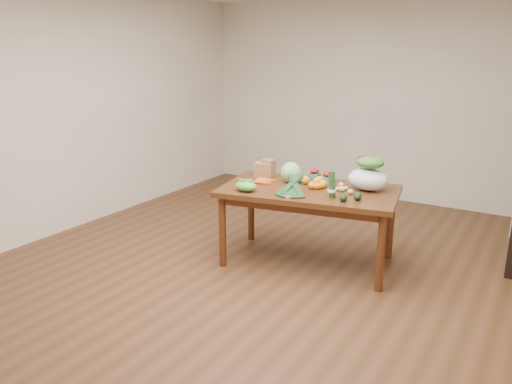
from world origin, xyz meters
The scene contains 23 objects.
floor centered at (0.00, 0.00, 0.00)m, with size 6.00×6.00×0.00m, color #58321E.
room_walls centered at (0.00, 0.00, 1.35)m, with size 5.02×6.02×2.70m.
dining_table centered at (0.27, 0.44, 0.38)m, with size 1.63×0.91×0.75m, color #462A10.
paper_bag centered at (-0.33, 0.62, 0.84)m, with size 0.25×0.20×0.17m, color olive, non-canonical shape.
cabbage centered at (0.02, 0.55, 0.85)m, with size 0.20×0.20×0.20m, color #87BB6C.
strawberry_basket_a centered at (0.17, 0.78, 0.79)m, with size 0.10×0.10×0.09m, color #B80C11, non-canonical shape.
strawberry_basket_b centered at (0.33, 0.72, 0.79)m, with size 0.09×0.09×0.09m, color #AE0B1C, non-canonical shape.
orange_a centered at (0.17, 0.56, 0.79)m, with size 0.08×0.08×0.08m, color orange.
orange_b centered at (0.31, 0.59, 0.80)m, with size 0.09×0.09×0.09m, color #FF9A0F.
orange_c centered at (0.37, 0.54, 0.79)m, with size 0.07×0.07×0.07m, color orange.
mandarin_cluster centered at (0.33, 0.48, 0.80)m, with size 0.18×0.18×0.10m, color orange, non-canonical shape.
carrots centered at (-0.18, 0.42, 0.76)m, with size 0.22×0.22×0.03m, color #D84A12, non-canonical shape.
snap_pea_bag centered at (-0.19, 0.05, 0.80)m, with size 0.21×0.16×0.10m, color #58B63D.
kale_bunch centered at (0.24, 0.14, 0.83)m, with size 0.32×0.40×0.16m, color black, non-canonical shape.
asparagus_bundle centered at (0.57, 0.26, 0.88)m, with size 0.08×0.08×0.25m, color #407837, non-canonical shape.
potato_a centered at (0.54, 0.50, 0.77)m, with size 0.05×0.04×0.04m, color tan.
potato_b centered at (0.58, 0.50, 0.77)m, with size 0.06×0.05×0.05m, color tan.
potato_c centered at (0.59, 0.56, 0.77)m, with size 0.05×0.04×0.04m, color tan.
potato_d centered at (0.52, 0.62, 0.77)m, with size 0.06×0.05×0.05m, color #D0C078.
potato_e centered at (0.68, 0.46, 0.77)m, with size 0.06×0.05×0.05m, color #D5B37B.
avocado_a centered at (0.70, 0.22, 0.78)m, with size 0.07×0.10×0.07m, color black.
avocado_b centered at (0.80, 0.31, 0.79)m, with size 0.07×0.10×0.07m, color black.
salad_bag centered at (0.76, 0.67, 0.89)m, with size 0.37×0.28×0.29m, color white, non-canonical shape.
Camera 1 is at (2.22, -3.69, 2.02)m, focal length 35.00 mm.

